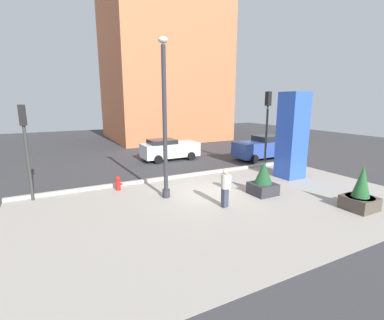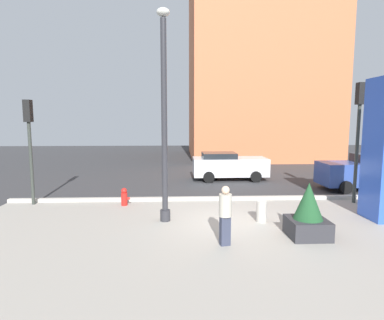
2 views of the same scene
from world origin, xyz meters
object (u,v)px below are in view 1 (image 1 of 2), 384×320
at_px(concrete_bollard, 228,182).
at_px(traffic_light_far_side, 267,118).
at_px(art_pillar_blue, 292,136).
at_px(potted_plant_curbside, 361,193).
at_px(pedestrian_on_sidewalk, 225,186).
at_px(potted_plant_near_right, 263,180).
at_px(fire_hydrant, 118,183).
at_px(lamp_post, 165,124).
at_px(car_intersection, 261,148).
at_px(traffic_light_corner, 25,137).
at_px(car_passing_lane, 169,149).

distance_m(concrete_bollard, traffic_light_far_side, 6.10).
xyz_separation_m(art_pillar_blue, potted_plant_curbside, (-1.22, -5.07, -1.78)).
distance_m(traffic_light_far_side, pedestrian_on_sidewalk, 8.10).
bearing_deg(potted_plant_curbside, potted_plant_near_right, 124.33).
xyz_separation_m(concrete_bollard, pedestrian_on_sidewalk, (-1.58, -2.04, 0.59)).
distance_m(art_pillar_blue, fire_hydrant, 10.20).
bearing_deg(lamp_post, art_pillar_blue, -0.72).
distance_m(potted_plant_curbside, traffic_light_far_side, 7.96).
relative_size(concrete_bollard, car_intersection, 0.17).
height_order(concrete_bollard, traffic_light_corner, traffic_light_corner).
relative_size(fire_hydrant, traffic_light_far_side, 0.15).
height_order(potted_plant_curbside, pedestrian_on_sidewalk, potted_plant_curbside).
relative_size(concrete_bollard, traffic_light_corner, 0.17).
xyz_separation_m(traffic_light_corner, traffic_light_far_side, (13.71, -0.29, 0.44)).
relative_size(concrete_bollard, pedestrian_on_sidewalk, 0.43).
height_order(lamp_post, fire_hydrant, lamp_post).
bearing_deg(pedestrian_on_sidewalk, fire_hydrant, 128.61).
bearing_deg(art_pillar_blue, traffic_light_far_side, 87.12).
relative_size(fire_hydrant, car_passing_lane, 0.17).
bearing_deg(art_pillar_blue, traffic_light_corner, 169.20).
distance_m(lamp_post, potted_plant_curbside, 8.92).
xyz_separation_m(concrete_bollard, traffic_light_far_side, (4.67, 2.48, 3.04)).
distance_m(lamp_post, pedestrian_on_sidewalk, 3.89).
bearing_deg(pedestrian_on_sidewalk, potted_plant_near_right, 11.71).
distance_m(concrete_bollard, car_passing_lane, 8.17).
distance_m(traffic_light_corner, traffic_light_far_side, 13.72).
height_order(lamp_post, potted_plant_curbside, lamp_post).
bearing_deg(art_pillar_blue, lamp_post, 179.28).
bearing_deg(lamp_post, potted_plant_near_right, -22.03).
bearing_deg(fire_hydrant, art_pillar_blue, -13.07).
bearing_deg(traffic_light_corner, pedestrian_on_sidewalk, -32.87).
height_order(traffic_light_far_side, car_passing_lane, traffic_light_far_side).
xyz_separation_m(lamp_post, potted_plant_near_right, (4.39, -1.78, -2.79)).
bearing_deg(lamp_post, pedestrian_on_sidewalk, -52.36).
relative_size(concrete_bollard, car_passing_lane, 0.17).
bearing_deg(traffic_light_corner, potted_plant_curbside, -31.78).
relative_size(potted_plant_near_right, fire_hydrant, 2.25).
xyz_separation_m(traffic_light_far_side, pedestrian_on_sidewalk, (-6.26, -4.52, -2.45)).
xyz_separation_m(potted_plant_curbside, fire_hydrant, (-8.50, 7.33, -0.36)).
bearing_deg(traffic_light_corner, lamp_post, -23.78).
height_order(potted_plant_curbside, traffic_light_far_side, traffic_light_far_side).
bearing_deg(concrete_bollard, traffic_light_corner, 162.96).
height_order(fire_hydrant, traffic_light_far_side, traffic_light_far_side).
xyz_separation_m(art_pillar_blue, car_passing_lane, (-4.45, 7.98, -1.67)).
bearing_deg(potted_plant_near_right, traffic_light_corner, 156.98).
distance_m(concrete_bollard, traffic_light_corner, 9.80).
xyz_separation_m(lamp_post, car_passing_lane, (3.48, 7.88, -2.67)).
bearing_deg(fire_hydrant, car_passing_lane, 47.39).
bearing_deg(car_intersection, pedestrian_on_sidewalk, -139.02).
height_order(potted_plant_near_right, traffic_light_corner, traffic_light_corner).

